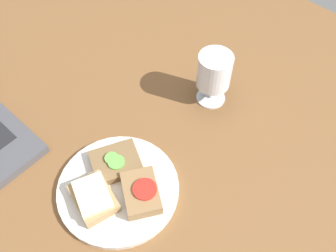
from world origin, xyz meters
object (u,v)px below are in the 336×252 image
object	(u,v)px
plate	(118,188)
sandwich_with_cucumber	(116,162)
sandwich_with_cheese	(95,198)
wine_glass	(213,72)
sandwich_with_tomato	(141,193)

from	to	relation	value
plate	sandwich_with_cucumber	distance (cm)	5.20
sandwich_with_cucumber	plate	bearing A→B (deg)	-129.60
sandwich_with_cheese	wine_glass	xyz separation A→B (cm)	(35.34, 0.70, 5.59)
sandwich_with_cheese	wine_glass	bearing A→B (deg)	1.14
sandwich_with_tomato	wine_glass	size ratio (longest dim) A/B	0.85
sandwich_with_cucumber	wine_glass	world-z (taller)	wine_glass
sandwich_with_tomato	sandwich_with_cucumber	size ratio (longest dim) A/B	0.94
plate	sandwich_with_cucumber	size ratio (longest dim) A/B	2.00
sandwich_with_tomato	wine_glass	distance (cm)	29.91
sandwich_with_tomato	wine_glass	bearing A→B (deg)	12.23
plate	sandwich_with_cheese	bearing A→B (deg)	170.26
plate	sandwich_with_tomato	distance (cm)	5.38
sandwich_with_tomato	sandwich_with_cucumber	xyz separation A→B (cm)	(1.40, 8.49, -0.36)
sandwich_with_cucumber	sandwich_with_cheese	bearing A→B (deg)	-159.71
sandwich_with_cheese	sandwich_with_tomato	bearing A→B (deg)	-39.77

